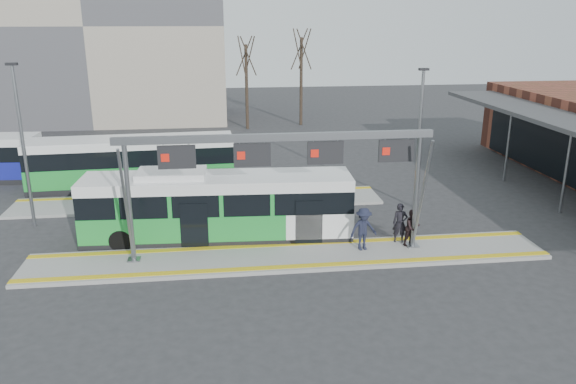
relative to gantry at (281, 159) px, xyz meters
name	(u,v)px	position (x,y,z in m)	size (l,w,h in m)	color
ground	(290,258)	(0.35, -0.25, -4.30)	(120.00, 120.00, 0.00)	#2D2D30
platform_main	(290,257)	(0.35, -0.25, -4.22)	(22.00, 3.00, 0.15)	gray
platform_second	(200,201)	(-3.65, 7.75, -4.22)	(20.00, 3.00, 0.15)	gray
tactile_main	(290,255)	(0.35, -0.25, -4.14)	(22.00, 2.65, 0.02)	gold
tactile_second	(200,194)	(-3.65, 8.90, -4.14)	(20.00, 0.35, 0.02)	gold
gantry	(281,159)	(0.00, 0.00, 0.00)	(13.00, 1.68, 5.20)	slate
apartment_block	(97,23)	(-13.65, 35.75, 4.91)	(24.50, 12.50, 18.40)	#A19686
hero_bus	(218,208)	(-2.64, 2.36, -2.78)	(12.17, 3.16, 3.31)	black
bg_bus_green	(133,163)	(-7.63, 11.40, -2.83)	(12.03, 3.16, 2.98)	black
passenger_a	(400,223)	(5.42, 0.62, -3.26)	(0.65, 0.43, 1.79)	black
passenger_b	(413,228)	(5.85, 0.19, -3.33)	(0.80, 0.62, 1.64)	black
passenger_c	(363,229)	(3.57, -0.03, -3.20)	(1.22, 0.70, 1.89)	#1A1E30
tree_left	(246,57)	(0.18, 28.79, 2.14)	(1.40, 1.40, 8.49)	#382B21
tree_mid	(301,50)	(5.32, 30.14, 2.60)	(1.40, 1.40, 9.10)	#382B21
lamp_west	(23,143)	(-11.60, 5.15, -0.13)	(0.50, 0.25, 7.85)	slate
lamp_east	(419,136)	(7.86, 5.55, -0.38)	(0.50, 0.25, 7.37)	slate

